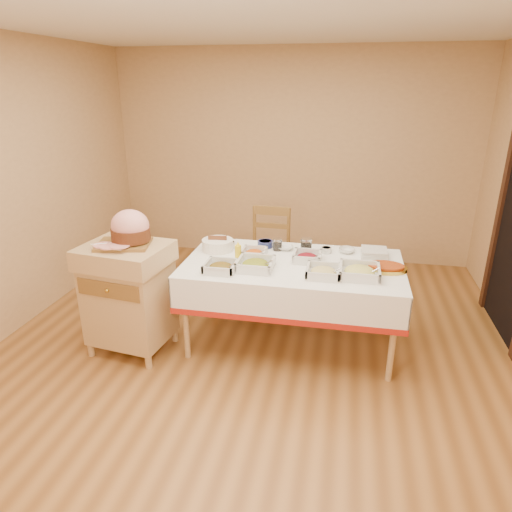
{
  "coord_description": "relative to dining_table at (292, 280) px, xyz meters",
  "views": [
    {
      "loc": [
        0.7,
        -3.25,
        2.17
      ],
      "look_at": [
        0.0,
        0.2,
        0.83
      ],
      "focal_mm": 32.0,
      "sensor_mm": 36.0,
      "label": 1
    }
  ],
  "objects": [
    {
      "name": "small_bowl_right",
      "position": [
        0.26,
        0.3,
        0.19
      ],
      "size": [
        0.1,
        0.1,
        0.05
      ],
      "color": "silver",
      "rests_on": "dining_table"
    },
    {
      "name": "small_bowl_left",
      "position": [
        -0.62,
        0.26,
        0.19
      ],
      "size": [
        0.12,
        0.12,
        0.06
      ],
      "color": "silver",
      "rests_on": "dining_table"
    },
    {
      "name": "serving_dish_b",
      "position": [
        -0.28,
        -0.19,
        0.2
      ],
      "size": [
        0.29,
        0.29,
        0.12
      ],
      "color": "silver",
      "rests_on": "dining_table"
    },
    {
      "name": "preserve_jar_right",
      "position": [
        0.08,
        0.26,
        0.22
      ],
      "size": [
        0.1,
        0.1,
        0.13
      ],
      "color": "silver",
      "rests_on": "dining_table"
    },
    {
      "name": "plate_stack",
      "position": [
        0.67,
        0.29,
        0.19
      ],
      "size": [
        0.22,
        0.22,
        0.07
      ],
      "color": "silver",
      "rests_on": "dining_table"
    },
    {
      "name": "serving_dish_e",
      "position": [
        -0.35,
        0.08,
        0.19
      ],
      "size": [
        0.22,
        0.21,
        0.1
      ],
      "color": "silver",
      "rests_on": "dining_table"
    },
    {
      "name": "ham_on_board",
      "position": [
        -1.28,
        -0.34,
        0.47
      ],
      "size": [
        0.44,
        0.42,
        0.29
      ],
      "color": "brown",
      "rests_on": "butcher_cart"
    },
    {
      "name": "serving_dish_a",
      "position": [
        -0.55,
        -0.29,
        0.2
      ],
      "size": [
        0.25,
        0.25,
        0.11
      ],
      "color": "silver",
      "rests_on": "dining_table"
    },
    {
      "name": "serving_dish_c",
      "position": [
        0.27,
        -0.23,
        0.2
      ],
      "size": [
        0.26,
        0.26,
        0.11
      ],
      "color": "silver",
      "rests_on": "dining_table"
    },
    {
      "name": "bread_basket",
      "position": [
        -0.7,
        0.17,
        0.21
      ],
      "size": [
        0.28,
        0.28,
        0.12
      ],
      "color": "white",
      "rests_on": "dining_table"
    },
    {
      "name": "brass_platter",
      "position": [
        0.75,
        -0.01,
        0.18
      ],
      "size": [
        0.34,
        0.25,
        0.05
      ],
      "color": "gold",
      "rests_on": "dining_table"
    },
    {
      "name": "bowl_white_imported",
      "position": [
        -0.11,
        0.31,
        0.18
      ],
      "size": [
        0.15,
        0.15,
        0.03
      ],
      "primitive_type": "imported",
      "rotation": [
        0.0,
        0.0,
        0.06
      ],
      "color": "silver",
      "rests_on": "dining_table"
    },
    {
      "name": "small_bowl_mid",
      "position": [
        -0.3,
        0.34,
        0.2
      ],
      "size": [
        0.14,
        0.14,
        0.06
      ],
      "color": "navy",
      "rests_on": "dining_table"
    },
    {
      "name": "serving_dish_d",
      "position": [
        0.54,
        -0.18,
        0.2
      ],
      "size": [
        0.31,
        0.31,
        0.12
      ],
      "color": "silver",
      "rests_on": "dining_table"
    },
    {
      "name": "dining_table",
      "position": [
        0.0,
        0.0,
        0.0
      ],
      "size": [
        1.82,
        1.02,
        0.76
      ],
      "color": "tan",
      "rests_on": "ground"
    },
    {
      "name": "mustard_bottle",
      "position": [
        -0.46,
        -0.04,
        0.24
      ],
      "size": [
        0.05,
        0.05,
        0.17
      ],
      "color": "yellow",
      "rests_on": "dining_table"
    },
    {
      "name": "bowl_small_imported",
      "position": [
        0.44,
        0.33,
        0.18
      ],
      "size": [
        0.17,
        0.17,
        0.04
      ],
      "primitive_type": "imported",
      "rotation": [
        0.0,
        0.0,
        -0.28
      ],
      "color": "silver",
      "rests_on": "dining_table"
    },
    {
      "name": "dining_chair",
      "position": [
        -0.36,
        0.9,
        -0.1
      ],
      "size": [
        0.45,
        0.43,
        0.96
      ],
      "color": "brown",
      "rests_on": "ground"
    },
    {
      "name": "butcher_cart",
      "position": [
        -1.33,
        -0.38,
        -0.06
      ],
      "size": [
        0.74,
        0.64,
        0.95
      ],
      "color": "tan",
      "rests_on": "ground"
    },
    {
      "name": "serving_dish_f",
      "position": [
        0.11,
        0.06,
        0.2
      ],
      "size": [
        0.24,
        0.23,
        0.11
      ],
      "color": "silver",
      "rests_on": "dining_table"
    },
    {
      "name": "preserve_jar_left",
      "position": [
        -0.18,
        0.28,
        0.21
      ],
      "size": [
        0.08,
        0.08,
        0.11
      ],
      "color": "silver",
      "rests_on": "dining_table"
    },
    {
      "name": "room_shell",
      "position": [
        -0.3,
        -0.3,
        0.7
      ],
      "size": [
        5.0,
        5.0,
        5.0
      ],
      "color": "#96612E",
      "rests_on": "ground"
    }
  ]
}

